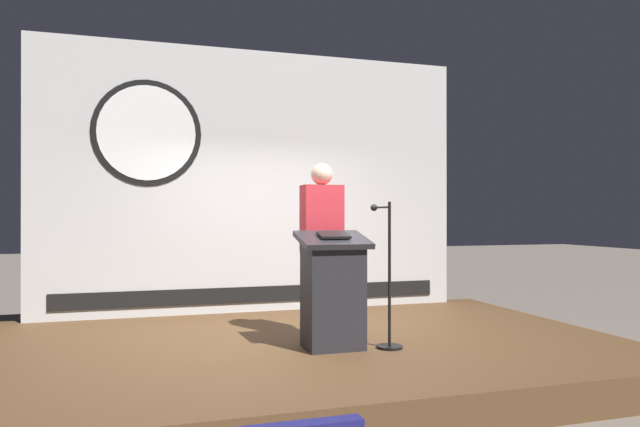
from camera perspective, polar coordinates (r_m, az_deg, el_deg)
The scene contains 6 objects.
ground_plane at distance 5.88m, azimuth -2.69°, elevation -15.23°, with size 40.00×40.00×0.00m, color #6B6056.
stage_platform at distance 5.84m, azimuth -2.69°, elevation -13.80°, with size 6.40×4.00×0.30m, color brown.
banner_display at distance 7.49m, azimuth -6.54°, elevation 3.18°, with size 5.43×0.12×3.33m.
podium at distance 5.40m, azimuth 1.28°, elevation -7.63°, with size 0.64×0.50×1.08m.
speaker_person at distance 5.83m, azimuth 0.18°, elevation -3.43°, with size 0.40×0.26×1.75m.
microphone_stand at distance 5.50m, azimuth 6.61°, elevation -8.11°, with size 0.24×0.53×1.35m.
Camera 1 is at (-1.44, -5.49, 1.53)m, focal length 32.61 mm.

